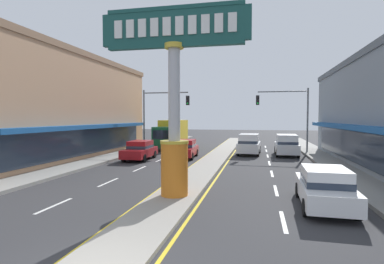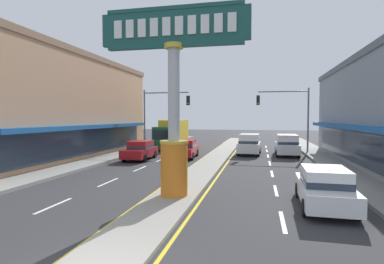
# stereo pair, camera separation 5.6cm
# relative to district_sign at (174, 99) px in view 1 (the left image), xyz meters

# --- Properties ---
(median_strip) EXTENTS (1.95, 52.00, 0.14)m
(median_strip) POSITION_rel_district_sign_xyz_m (-0.00, 11.18, -4.10)
(median_strip) COLOR gray
(median_strip) RESTS_ON ground
(sidewalk_left) EXTENTS (2.41, 60.00, 0.18)m
(sidewalk_left) POSITION_rel_district_sign_xyz_m (-8.78, 9.18, -4.08)
(sidewalk_left) COLOR gray
(sidewalk_left) RESTS_ON ground
(sidewalk_right) EXTENTS (2.41, 60.00, 0.18)m
(sidewalk_right) POSITION_rel_district_sign_xyz_m (8.78, 9.18, -4.08)
(sidewalk_right) COLOR gray
(sidewalk_right) RESTS_ON ground
(lane_markings) EXTENTS (8.69, 52.00, 0.01)m
(lane_markings) POSITION_rel_district_sign_xyz_m (0.00, 9.82, -4.17)
(lane_markings) COLOR silver
(lane_markings) RESTS_ON ground
(district_sign) EXTENTS (6.29, 1.19, 7.84)m
(district_sign) POSITION_rel_district_sign_xyz_m (0.00, 0.00, 0.00)
(district_sign) COLOR orange
(district_sign) RESTS_ON median_strip
(storefront_left) EXTENTS (9.40, 23.38, 8.62)m
(storefront_left) POSITION_rel_district_sign_xyz_m (-14.03, 10.11, 0.14)
(storefront_left) COLOR tan
(storefront_left) RESTS_ON ground
(traffic_light_left_side) EXTENTS (4.86, 0.46, 6.20)m
(traffic_light_left_side) POSITION_rel_district_sign_xyz_m (-6.21, 17.19, 0.07)
(traffic_light_left_side) COLOR slate
(traffic_light_left_side) RESTS_ON ground
(traffic_light_right_side) EXTENTS (4.86, 0.46, 6.20)m
(traffic_light_right_side) POSITION_rel_district_sign_xyz_m (6.21, 18.19, 0.07)
(traffic_light_right_side) COLOR slate
(traffic_light_right_side) RESTS_ON ground
(sedan_near_right_lane) EXTENTS (1.93, 4.35, 1.53)m
(sedan_near_right_lane) POSITION_rel_district_sign_xyz_m (5.92, -0.07, -3.38)
(sedan_near_right_lane) COLOR white
(sedan_near_right_lane) RESTS_ON ground
(box_truck_far_right_lane) EXTENTS (2.28, 6.90, 3.12)m
(box_truck_far_right_lane) POSITION_rel_district_sign_xyz_m (-5.92, 20.25, -2.48)
(box_truck_far_right_lane) COLOR #14562D
(box_truck_far_right_lane) RESTS_ON ground
(sedan_near_left_lane) EXTENTS (1.94, 4.35, 1.53)m
(sedan_near_left_lane) POSITION_rel_district_sign_xyz_m (-5.93, 10.95, -3.38)
(sedan_near_left_lane) COLOR maroon
(sedan_near_left_lane) RESTS_ON ground
(suv_mid_left_lane) EXTENTS (2.00, 4.62, 1.90)m
(suv_mid_left_lane) POSITION_rel_district_sign_xyz_m (5.92, 16.15, -3.19)
(suv_mid_left_lane) COLOR white
(suv_mid_left_lane) RESTS_ON ground
(sedan_far_left_oncoming) EXTENTS (2.01, 4.39, 1.53)m
(sedan_far_left_oncoming) POSITION_rel_district_sign_xyz_m (-2.63, 12.84, -3.38)
(sedan_far_left_oncoming) COLOR maroon
(sedan_far_left_oncoming) RESTS_ON ground
(suv_kerb_right) EXTENTS (2.12, 4.68, 1.90)m
(suv_kerb_right) POSITION_rel_district_sign_xyz_m (2.62, 16.38, -3.19)
(suv_kerb_right) COLOR white
(suv_kerb_right) RESTS_ON ground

